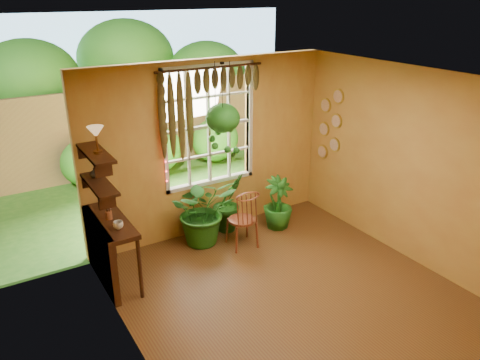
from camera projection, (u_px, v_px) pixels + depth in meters
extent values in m
plane|color=brown|center=(297.00, 299.00, 5.87)|extent=(4.50, 4.50, 0.00)
plane|color=silver|center=(309.00, 83.00, 4.86)|extent=(4.50, 4.50, 0.00)
plane|color=gold|center=(210.00, 149.00, 7.14)|extent=(4.00, 0.00, 4.00)
plane|color=gold|center=(134.00, 247.00, 4.40)|extent=(0.00, 4.50, 4.50)
plane|color=gold|center=(419.00, 169.00, 6.33)|extent=(0.00, 4.50, 4.50)
cube|color=silver|center=(209.00, 126.00, 7.04)|extent=(1.52, 0.10, 1.86)
cube|color=white|center=(208.00, 126.00, 7.06)|extent=(1.38, 0.01, 1.78)
cylinder|color=#391E0F|center=(211.00, 68.00, 6.62)|extent=(1.70, 0.04, 0.04)
cube|color=#391E0F|center=(110.00, 221.00, 5.94)|extent=(0.40, 1.20, 0.06)
cube|color=#391E0F|center=(101.00, 254.00, 6.02)|extent=(0.08, 1.18, 0.90)
cylinder|color=#391E0F|center=(140.00, 268.00, 5.75)|extent=(0.05, 0.05, 0.86)
cylinder|color=#391E0F|center=(113.00, 231.00, 6.62)|extent=(0.05, 0.05, 0.86)
cube|color=#391E0F|center=(99.00, 184.00, 5.71)|extent=(0.25, 0.90, 0.04)
cube|color=#391E0F|center=(95.00, 153.00, 5.56)|extent=(0.25, 0.90, 0.04)
cube|color=#235919|center=(117.00, 147.00, 11.62)|extent=(14.00, 10.00, 0.04)
cube|color=#987C48|center=(139.00, 129.00, 9.85)|extent=(12.00, 0.10, 1.80)
plane|color=#8FC3F0|center=(90.00, 73.00, 12.45)|extent=(12.00, 0.00, 12.00)
cylinder|color=brown|center=(242.00, 220.00, 6.96)|extent=(0.44, 0.44, 0.04)
torus|color=brown|center=(247.00, 196.00, 6.65)|extent=(0.38, 0.07, 0.38)
imported|color=#164813|center=(203.00, 210.00, 7.01)|extent=(1.15, 1.06, 1.08)
imported|color=#164813|center=(229.00, 202.00, 7.42)|extent=(0.57, 0.48, 0.96)
imported|color=#164813|center=(278.00, 203.00, 7.51)|extent=(0.49, 0.49, 0.85)
ellipsoid|color=black|center=(223.00, 123.00, 6.68)|extent=(0.29, 0.29, 0.18)
ellipsoid|color=#164813|center=(223.00, 118.00, 6.65)|extent=(0.49, 0.49, 0.42)
imported|color=silver|center=(118.00, 225.00, 5.68)|extent=(0.13, 0.13, 0.10)
imported|color=beige|center=(108.00, 205.00, 6.21)|extent=(0.15, 0.15, 0.11)
cylinder|color=brown|center=(109.00, 215.00, 5.92)|extent=(0.08, 0.08, 0.10)
imported|color=#B2AD99|center=(94.00, 173.00, 5.85)|extent=(0.13, 0.13, 0.13)
cylinder|color=brown|center=(98.00, 152.00, 5.50)|extent=(0.11, 0.11, 0.03)
cylinder|color=brown|center=(97.00, 143.00, 5.46)|extent=(0.03, 0.03, 0.20)
cone|color=slate|center=(96.00, 132.00, 5.41)|extent=(0.20, 0.20, 0.13)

